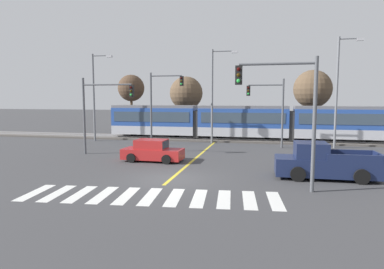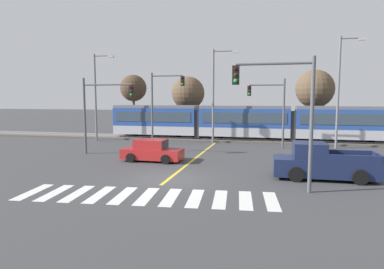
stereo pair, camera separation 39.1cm
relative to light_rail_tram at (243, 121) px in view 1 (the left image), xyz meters
name	(u,v)px [view 1 (the left image)]	position (x,y,z in m)	size (l,w,h in m)	color
ground_plane	(171,179)	(-2.66, -17.76, -2.05)	(200.00, 200.00, 0.00)	#3D3D3F
track_bed	(217,139)	(-2.66, 0.01, -1.96)	(120.00, 4.00, 0.18)	#56514C
rail_near	(216,139)	(-2.66, -0.71, -1.82)	(120.00, 0.08, 0.10)	#939399
rail_far	(218,137)	(-2.66, 0.73, -1.82)	(120.00, 0.08, 0.10)	#939399
light_rail_tram	(243,121)	(0.00, 0.00, 0.00)	(28.00, 2.64, 3.43)	#B7BAC1
crosswalk_stripe_0	(35,192)	(-8.13, -21.63, -2.04)	(0.56, 2.80, 0.01)	silver
crosswalk_stripe_1	(58,193)	(-7.04, -21.52, -2.04)	(0.56, 2.80, 0.01)	silver
crosswalk_stripe_2	(80,194)	(-5.94, -21.42, -2.04)	(0.56, 2.80, 0.01)	silver
crosswalk_stripe_3	(103,195)	(-4.85, -21.31, -2.04)	(0.56, 2.80, 0.01)	silver
crosswalk_stripe_4	(127,196)	(-3.75, -21.20, -2.04)	(0.56, 2.80, 0.01)	silver
crosswalk_stripe_5	(150,196)	(-2.66, -21.09, -2.04)	(0.56, 2.80, 0.01)	silver
crosswalk_stripe_6	(174,197)	(-1.56, -20.98, -2.04)	(0.56, 2.80, 0.01)	silver
crosswalk_stripe_7	(199,198)	(-0.47, -20.87, -2.04)	(0.56, 2.80, 0.01)	silver
crosswalk_stripe_8	(224,199)	(0.63, -20.76, -2.04)	(0.56, 2.80, 0.01)	silver
crosswalk_stripe_9	(249,200)	(1.72, -20.65, -2.04)	(0.56, 2.80, 0.01)	silver
crosswalk_stripe_10	(275,201)	(2.82, -20.55, -2.04)	(0.56, 2.80, 0.01)	silver
lane_centre_line	(197,157)	(-2.66, -10.54, -2.04)	(0.20, 17.10, 0.01)	gold
sedan_crossing	(153,151)	(-5.37, -12.84, -1.35)	(4.24, 1.99, 1.52)	#B22323
pickup_truck	(323,163)	(5.46, -15.76, -1.20)	(5.44, 2.33, 1.98)	#192347
traffic_light_far_right	(270,103)	(2.66, -4.29, 1.89)	(3.25, 0.38, 6.07)	#515459
traffic_light_near_right	(287,102)	(3.30, -18.74, 2.15)	(3.75, 0.38, 6.29)	#515459
traffic_light_far_left	(161,97)	(-7.38, -4.41, 2.40)	(3.25, 0.38, 6.76)	#515459
traffic_light_mid_left	(101,104)	(-10.14, -11.00, 1.87)	(4.25, 0.38, 5.94)	#515459
street_lamp_west	(95,92)	(-14.74, -3.18, 2.95)	(2.22, 0.28, 8.82)	slate
street_lamp_centre	(215,90)	(-2.59, -2.59, 3.07)	(2.50, 0.28, 8.99)	slate
street_lamp_east	(339,87)	(8.41, -3.46, 3.33)	(2.06, 0.28, 9.61)	slate
bare_tree_far_west	(131,88)	(-14.54, 5.78, 3.56)	(3.36, 3.36, 7.33)	brown
bare_tree_west	(186,93)	(-7.11, 4.74, 2.91)	(3.93, 3.93, 6.95)	brown
bare_tree_east	(313,89)	(7.29, 5.02, 3.32)	(4.21, 4.21, 7.50)	brown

